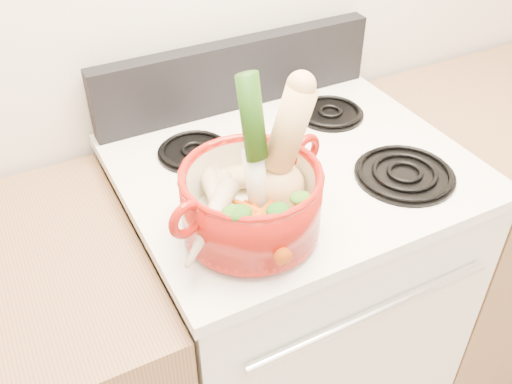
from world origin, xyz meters
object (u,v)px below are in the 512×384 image
stove_body (287,303)px  leek (256,148)px  dutch_oven (251,201)px  squash (289,148)px

stove_body → leek: (-0.18, -0.16, 0.68)m
leek → dutch_oven: bearing=-150.6°
stove_body → squash: size_ratio=3.66×
stove_body → dutch_oven: bearing=-139.4°
squash → stove_body: bearing=74.2°
stove_body → dutch_oven: 0.63m
stove_body → leek: size_ratio=3.15×
dutch_oven → squash: (0.08, 0.01, 0.09)m
dutch_oven → stove_body: bearing=24.4°
dutch_oven → leek: (0.02, 0.01, 0.11)m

